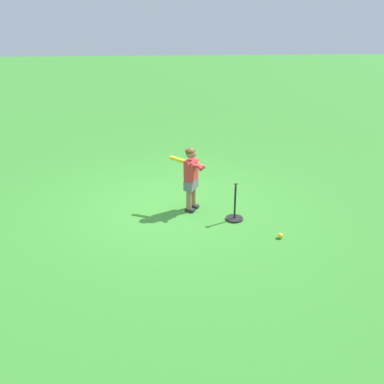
# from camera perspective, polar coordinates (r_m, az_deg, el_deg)

# --- Properties ---
(ground_plane) EXTENTS (40.00, 40.00, 0.00)m
(ground_plane) POSITION_cam_1_polar(r_m,az_deg,el_deg) (7.85, -2.48, -1.89)
(ground_plane) COLOR #38842D
(child_batter) EXTENTS (0.58, 0.38, 1.08)m
(child_batter) POSITION_cam_1_polar(r_m,az_deg,el_deg) (7.52, -0.15, 2.32)
(child_batter) COLOR #232328
(child_batter) RESTS_ON ground
(play_ball_far_right) EXTENTS (0.08, 0.08, 0.08)m
(play_ball_far_right) POSITION_cam_1_polar(r_m,az_deg,el_deg) (7.00, 10.89, -5.34)
(play_ball_far_right) COLOR yellow
(play_ball_far_right) RESTS_ON ground
(batting_tee) EXTENTS (0.28, 0.28, 0.62)m
(batting_tee) POSITION_cam_1_polar(r_m,az_deg,el_deg) (7.42, 5.30, -2.68)
(batting_tee) COLOR black
(batting_tee) RESTS_ON ground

